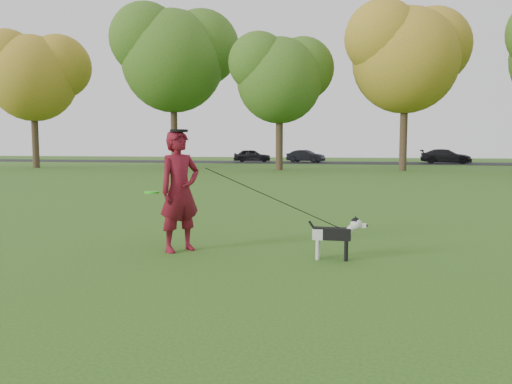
% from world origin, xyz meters
% --- Properties ---
extents(ground, '(120.00, 120.00, 0.00)m').
position_xyz_m(ground, '(0.00, 0.00, 0.00)').
color(ground, '#285116').
rests_on(ground, ground).
extents(road, '(120.00, 7.00, 0.02)m').
position_xyz_m(road, '(0.00, 40.00, 0.01)').
color(road, black).
rests_on(road, ground).
extents(man, '(0.79, 0.83, 1.91)m').
position_xyz_m(man, '(-1.25, 0.03, 0.96)').
color(man, '#580C15').
rests_on(man, ground).
extents(dog, '(0.86, 0.17, 0.65)m').
position_xyz_m(dog, '(1.20, -0.07, 0.40)').
color(dog, black).
rests_on(dog, ground).
extents(car_left, '(3.88, 2.30, 1.24)m').
position_xyz_m(car_left, '(-9.14, 40.00, 0.64)').
color(car_left, black).
rests_on(car_left, road).
extents(car_mid, '(3.78, 2.22, 1.18)m').
position_xyz_m(car_mid, '(-3.92, 40.00, 0.61)').
color(car_mid, black).
rests_on(car_mid, road).
extents(car_right, '(4.52, 2.08, 1.28)m').
position_xyz_m(car_right, '(8.67, 40.00, 0.66)').
color(car_right, black).
rests_on(car_right, road).
extents(man_held_items, '(3.11, 0.38, 1.48)m').
position_xyz_m(man_held_items, '(0.14, -0.05, 0.93)').
color(man_held_items, '#2FDC1B').
rests_on(man_held_items, ground).
extents(tree_row, '(51.74, 8.86, 12.01)m').
position_xyz_m(tree_row, '(-1.43, 26.07, 7.41)').
color(tree_row, '#38281C').
rests_on(tree_row, ground).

